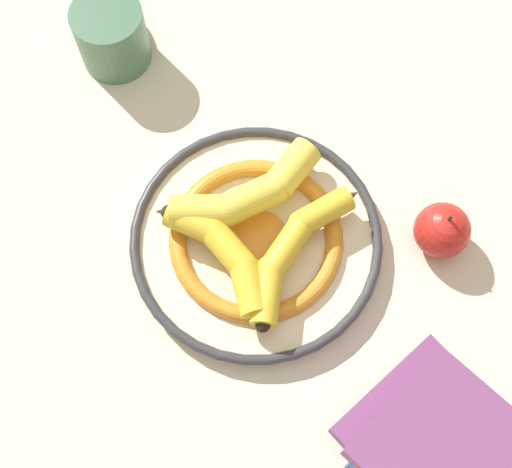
# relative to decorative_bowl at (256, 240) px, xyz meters

# --- Properties ---
(ground_plane) EXTENTS (2.80, 2.80, 0.00)m
(ground_plane) POSITION_rel_decorative_bowl_xyz_m (0.04, -0.02, -0.02)
(ground_plane) COLOR beige
(decorative_bowl) EXTENTS (0.31, 0.31, 0.03)m
(decorative_bowl) POSITION_rel_decorative_bowl_xyz_m (0.00, 0.00, 0.00)
(decorative_bowl) COLOR beige
(decorative_bowl) RESTS_ON ground_plane
(banana_a) EXTENTS (0.19, 0.13, 0.04)m
(banana_a) POSITION_rel_decorative_bowl_xyz_m (-0.02, 0.04, 0.04)
(banana_a) COLOR yellow
(banana_a) RESTS_ON decorative_bowl
(banana_b) EXTENTS (0.12, 0.19, 0.03)m
(banana_b) POSITION_rel_decorative_bowl_xyz_m (0.05, -0.02, 0.03)
(banana_b) COLOR gold
(banana_b) RESTS_ON decorative_bowl
(banana_c) EXTENTS (0.14, 0.15, 0.03)m
(banana_c) POSITION_rel_decorative_bowl_xyz_m (-0.03, -0.03, 0.03)
(banana_c) COLOR gold
(banana_c) RESTS_ON decorative_bowl
(book_stack) EXTENTS (0.25, 0.25, 0.10)m
(book_stack) POSITION_rel_decorative_bowl_xyz_m (0.23, -0.24, 0.04)
(book_stack) COLOR #2D4C84
(book_stack) RESTS_ON ground_plane
(coffee_mug) EXTENTS (0.09, 0.14, 0.09)m
(coffee_mug) POSITION_rel_decorative_bowl_xyz_m (-0.22, 0.26, 0.03)
(coffee_mug) COLOR #477056
(coffee_mug) RESTS_ON ground_plane
(apple) EXTENTS (0.07, 0.07, 0.08)m
(apple) POSITION_rel_decorative_bowl_xyz_m (0.22, 0.03, 0.02)
(apple) COLOR red
(apple) RESTS_ON ground_plane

